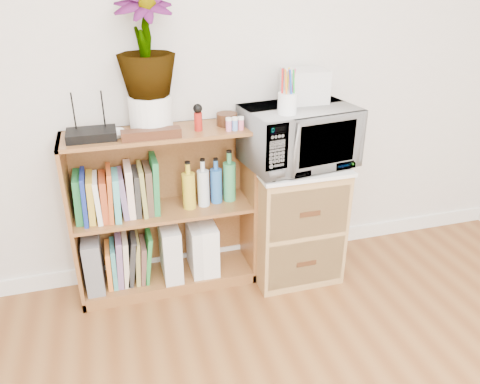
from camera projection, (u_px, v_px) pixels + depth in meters
name	position (u px, v px, depth m)	size (l,w,h in m)	color
skirting_board	(220.00, 254.00, 3.01)	(4.00, 0.02, 0.10)	white
bookshelf	(165.00, 213.00, 2.62)	(1.00, 0.30, 0.95)	brown
wicker_unit	(293.00, 220.00, 2.80)	(0.50, 0.45, 0.70)	#9E7542
microwave	(298.00, 136.00, 2.56)	(0.59, 0.40, 0.32)	silver
pen_cup	(287.00, 103.00, 2.35)	(0.10, 0.10, 0.11)	white
small_appliance	(305.00, 86.00, 2.55)	(0.22, 0.19, 0.18)	silver
router	(91.00, 134.00, 2.31)	(0.24, 0.16, 0.04)	black
white_bowl	(112.00, 134.00, 2.32)	(0.13, 0.13, 0.03)	white
plant_pot	(151.00, 113.00, 2.38)	(0.22, 0.22, 0.19)	white
potted_plant	(145.00, 43.00, 2.24)	(0.28, 0.28, 0.51)	#338034
trinket_box	(151.00, 134.00, 2.31)	(0.29, 0.07, 0.05)	#35180E
kokeshi_doll	(198.00, 122.00, 2.41)	(0.04, 0.04, 0.10)	maroon
wooden_bowl	(227.00, 119.00, 2.50)	(0.11, 0.11, 0.07)	#351C0E
paint_jars	(235.00, 126.00, 2.42)	(0.10, 0.04, 0.05)	pink
file_box	(93.00, 261.00, 2.62)	(0.09, 0.25, 0.32)	slate
magazine_holder_left	(170.00, 250.00, 2.72)	(0.10, 0.26, 0.33)	silver
magazine_holder_mid	(197.00, 247.00, 2.76)	(0.10, 0.24, 0.30)	silver
magazine_holder_right	(207.00, 246.00, 2.78)	(0.10, 0.25, 0.31)	white
cookbooks	(118.00, 193.00, 2.49)	(0.45, 0.20, 0.31)	#1F7639
liquor_bottles	(215.00, 181.00, 2.62)	(0.39, 0.07, 0.29)	gold
lower_books	(128.00, 259.00, 2.68)	(0.27, 0.19, 0.30)	orange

